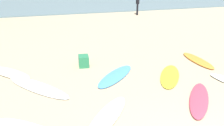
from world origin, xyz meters
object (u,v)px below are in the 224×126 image
Objects in this scene: surfboard_0 at (38,87)px; surfboard_4 at (198,60)px; surfboard_9 at (10,73)px; beachgoer_near at (138,2)px; surfboard_3 at (199,99)px; beach_cooler at (84,61)px; surfboard_2 at (116,76)px; surfboard_1 at (107,117)px; surfboard_7 at (170,76)px.

surfboard_4 is (5.98, 0.51, 0.01)m from surfboard_0.
beachgoer_near reaches higher than surfboard_9.
surfboard_9 is at bearing -95.97° from surfboard_0.
beach_cooler reaches higher than surfboard_3.
surfboard_0 is 1.66m from surfboard_9.
beachgoer_near reaches higher than surfboard_4.
surfboard_9 is (-3.34, 1.34, 0.01)m from surfboard_2.
surfboard_0 is 1.31× the size of surfboard_9.
beachgoer_near reaches higher than surfboard_1.
beach_cooler is at bearing -52.69° from surfboard_1.
surfboard_3 is 4.22m from beach_cooler.
surfboard_0 is 4.20m from surfboard_7.
surfboard_2 is at bearing -57.67° from beach_cooler.
surfboard_9 is (-2.36, 3.57, 0.01)m from surfboard_1.
surfboard_4 is (4.48, 2.66, 0.01)m from surfboard_1.
surfboard_2 is 1.79m from surfboard_7.
surfboard_7 reaches higher than surfboard_1.
surfboard_9 is (-0.86, 1.42, 0.01)m from surfboard_0.
surfboard_4 is 0.96× the size of surfboard_7.
surfboard_0 is at bearing 11.28° from surfboard_3.
surfboard_4 is at bearing 147.60° from surfboard_0.
beachgoer_near reaches higher than surfboard_3.
surfboard_9 is at bearing 178.37° from beach_cooler.
surfboard_1 is 0.99× the size of surfboard_2.
beach_cooler is at bearing 178.13° from surfboard_7.
beachgoer_near is at bearing 82.23° from surfboard_4.
surfboard_0 is at bearing -8.64° from beachgoer_near.
surfboard_9 is (-6.84, 0.91, -0.00)m from surfboard_4.
beach_cooler is at bearing 172.73° from surfboard_4.
surfboard_0 is 4.61m from surfboard_3.
surfboard_2 reaches higher than surfboard_1.
surfboard_0 is 2.16m from beach_cooler.
beachgoer_near reaches higher than surfboard_7.
surfboard_4 is at bearing -11.00° from beach_cooler.
surfboard_1 is 5.21m from surfboard_4.
surfboard_4 is 4.39m from beach_cooler.
surfboard_4 is at bearing -109.10° from surfboard_1.
surfboard_0 is 1.37× the size of beachgoer_near.
surfboard_1 is (1.50, -2.15, -0.00)m from surfboard_0.
beachgoer_near is (4.11, 13.54, 1.01)m from surfboard_3.
surfboard_1 is 1.12× the size of beachgoer_near.
beachgoer_near reaches higher than beach_cooler.
surfboard_4 is 1.05× the size of beachgoer_near.
surfboard_9 is at bearing -15.13° from beachgoer_near.
surfboard_1 is 3.51m from beach_cooler.
beach_cooler is (-2.50, 1.82, 0.17)m from surfboard_7.
surfboard_3 is at bearing 105.48° from surfboard_9.
surfboard_4 reaches higher than surfboard_3.
surfboard_0 is 1.20× the size of surfboard_2.
beachgoer_near is at bearing 108.41° from surfboard_2.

